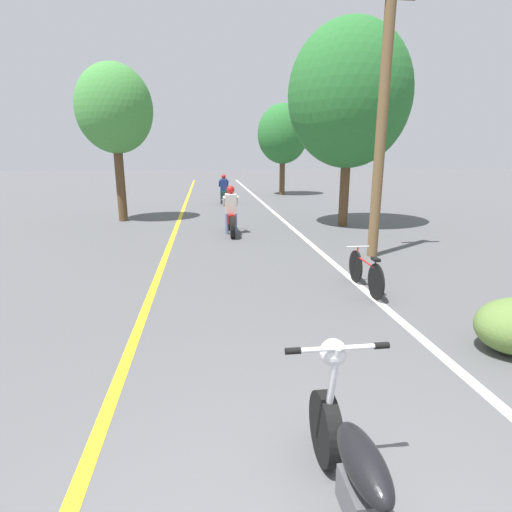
{
  "coord_description": "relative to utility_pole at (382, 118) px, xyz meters",
  "views": [
    {
      "loc": [
        -0.68,
        -1.49,
        2.45
      ],
      "look_at": [
        0.07,
        4.45,
        0.9
      ],
      "focal_mm": 28.0,
      "sensor_mm": 36.0,
      "label": 1
    }
  ],
  "objects": [
    {
      "name": "lane_stripe_edge",
      "position": [
        -1.15,
        4.89,
        -3.21
      ],
      "size": [
        0.14,
        48.0,
        0.01
      ],
      "primitive_type": "cube",
      "color": "white",
      "rests_on": "ground"
    },
    {
      "name": "motorcycle_rider_lead",
      "position": [
        -3.25,
        3.2,
        -2.65
      ],
      "size": [
        0.5,
        2.0,
        1.49
      ],
      "color": "black",
      "rests_on": "ground"
    },
    {
      "name": "utility_pole",
      "position": [
        0.0,
        0.0,
        0.0
      ],
      "size": [
        1.1,
        0.24,
        6.25
      ],
      "color": "brown",
      "rests_on": "ground"
    },
    {
      "name": "bicycle_parked",
      "position": [
        -1.15,
        -2.39,
        -2.87
      ],
      "size": [
        0.44,
        1.58,
        0.73
      ],
      "color": "black",
      "rests_on": "ground"
    },
    {
      "name": "motorcycle_rider_far",
      "position": [
        -3.11,
        10.8,
        -2.67
      ],
      "size": [
        0.5,
        2.03,
        1.44
      ],
      "color": "black",
      "rests_on": "ground"
    },
    {
      "name": "lane_stripe_center",
      "position": [
        -5.02,
        4.89,
        -3.21
      ],
      "size": [
        0.14,
        48.0,
        0.01
      ],
      "primitive_type": "cube",
      "color": "yellow",
      "rests_on": "ground"
    },
    {
      "name": "roadside_tree_right_near",
      "position": [
        0.69,
        4.17,
        1.02
      ],
      "size": [
        3.98,
        3.58,
        6.54
      ],
      "color": "#513A23",
      "rests_on": "ground"
    },
    {
      "name": "motorcycle_foreground",
      "position": [
        -3.1,
        -7.05,
        -2.77
      ],
      "size": [
        0.76,
        2.07,
        1.12
      ],
      "color": "black",
      "rests_on": "ground"
    },
    {
      "name": "roadside_tree_right_far",
      "position": [
        0.58,
        14.89,
        0.29
      ],
      "size": [
        2.96,
        2.67,
        5.23
      ],
      "color": "#513A23",
      "rests_on": "ground"
    },
    {
      "name": "roadside_tree_left",
      "position": [
        -7.07,
        6.17,
        0.69
      ],
      "size": [
        2.64,
        2.37,
        5.46
      ],
      "color": "#513A23",
      "rests_on": "ground"
    }
  ]
}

